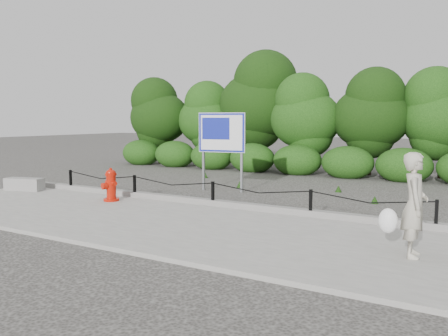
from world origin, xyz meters
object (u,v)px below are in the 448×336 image
pedestrian (413,206)px  advertising_sign (222,136)px  fire_hydrant (111,185)px  concrete_block (24,184)px

pedestrian → advertising_sign: bearing=43.5°
fire_hydrant → pedestrian: 7.63m
fire_hydrant → concrete_block: 3.49m
fire_hydrant → concrete_block: bearing=-160.7°
pedestrian → concrete_block: bearing=73.3°
fire_hydrant → advertising_sign: 3.74m
concrete_block → advertising_sign: 6.01m
pedestrian → advertising_sign: size_ratio=0.68×
pedestrian → advertising_sign: 7.70m
pedestrian → concrete_block: 11.09m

